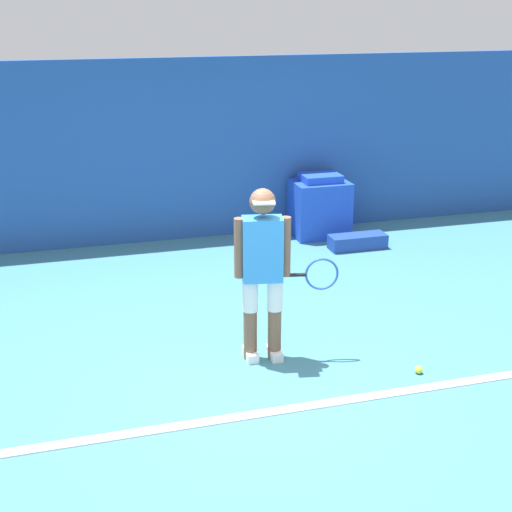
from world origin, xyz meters
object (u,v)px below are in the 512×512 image
at_px(tennis_ball, 419,370).
at_px(covered_chair, 319,207).
at_px(water_bottle, 279,231).
at_px(equipment_bag, 358,242).
at_px(tennis_player, 264,268).

height_order(tennis_ball, covered_chair, covered_chair).
height_order(covered_chair, water_bottle, covered_chair).
xyz_separation_m(equipment_bag, water_bottle, (-0.85, 0.66, 0.01)).
bearing_deg(water_bottle, covered_chair, 1.19).
distance_m(equipment_bag, water_bottle, 1.08).
height_order(tennis_ball, water_bottle, water_bottle).
bearing_deg(tennis_player, tennis_ball, -17.44).
height_order(tennis_player, covered_chair, tennis_player).
bearing_deg(tennis_ball, tennis_player, 151.96).
distance_m(tennis_player, covered_chair, 3.67).
relative_size(tennis_ball, water_bottle, 0.30).
height_order(tennis_player, equipment_bag, tennis_player).
relative_size(tennis_ball, equipment_bag, 0.09).
xyz_separation_m(tennis_player, equipment_bag, (2.02, 2.54, -0.77)).
bearing_deg(covered_chair, equipment_bag, -67.13).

